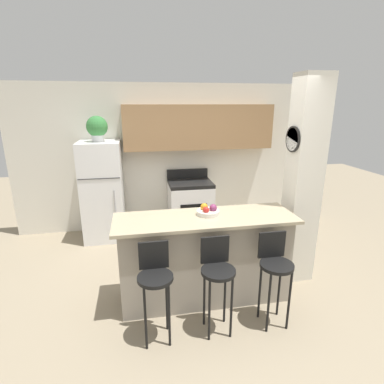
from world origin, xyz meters
TOP-DOWN VIEW (x-y plane):
  - ground_plane at (0.00, 0.00)m, footprint 14.00×14.00m
  - wall_back at (0.15, 2.24)m, footprint 5.60×0.38m
  - pillar_right at (1.28, 0.25)m, footprint 0.38×0.32m
  - counter_bar at (0.00, 0.00)m, footprint 2.00×0.64m
  - refrigerator at (-1.29, 1.94)m, footprint 0.66×0.66m
  - stove_range at (0.19, 1.96)m, footprint 0.75×0.64m
  - bar_stool_left at (-0.60, -0.52)m, footprint 0.34×0.34m
  - bar_stool_mid at (0.00, -0.52)m, footprint 0.34×0.34m
  - bar_stool_right at (0.60, -0.52)m, footprint 0.34×0.34m
  - potted_plant_on_fridge at (-1.29, 1.94)m, footprint 0.33×0.33m
  - fruit_bowl at (0.04, 0.07)m, footprint 0.25×0.25m
  - trash_bin at (-0.74, 1.72)m, footprint 0.28×0.28m

SIDE VIEW (x-z plane):
  - ground_plane at x=0.00m, z-range 0.00..0.00m
  - trash_bin at x=-0.74m, z-range 0.00..0.38m
  - stove_range at x=0.19m, z-range -0.07..1.00m
  - counter_bar at x=0.00m, z-range 0.01..1.02m
  - bar_stool_left at x=-0.60m, z-range 0.16..1.13m
  - bar_stool_mid at x=0.00m, z-range 0.16..1.13m
  - bar_stool_right at x=0.60m, z-range 0.16..1.13m
  - refrigerator at x=-1.29m, z-range 0.00..1.64m
  - fruit_bowl at x=0.04m, z-range 1.00..1.12m
  - pillar_right at x=1.28m, z-range 0.00..2.55m
  - wall_back at x=0.15m, z-range 0.23..2.78m
  - potted_plant_on_fridge at x=-1.29m, z-range 1.65..2.05m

